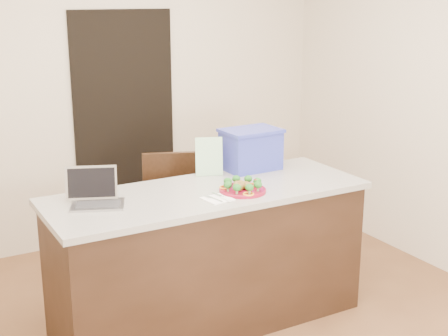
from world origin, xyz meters
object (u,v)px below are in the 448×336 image
laptop (95,194)px  chair (179,211)px  island (208,257)px  blue_box (251,149)px  napkin (217,199)px  plate (243,190)px  yogurt_bottle (256,186)px

laptop → chair: bearing=57.2°
chair → island: bearing=-78.1°
island → blue_box: (0.50, 0.29, 0.60)m
island → napkin: 0.50m
island → plate: (0.17, -0.14, 0.47)m
napkin → blue_box: (0.53, 0.48, 0.14)m
blue_box → island: bearing=-151.8°
yogurt_bottle → blue_box: (0.23, 0.44, 0.12)m
yogurt_bottle → chair: (-0.17, 0.80, -0.39)m
plate → blue_box: blue_box is taller
chair → napkin: bearing=-78.5°
chair → laptop: bearing=-125.1°
blue_box → chair: bearing=136.8°
blue_box → chair: size_ratio=0.41×
laptop → chair: size_ratio=0.37×
island → blue_box: size_ratio=5.04×
yogurt_bottle → laptop: (-0.97, 0.25, 0.03)m
yogurt_bottle → napkin: bearing=-172.9°
plate → chair: chair is taller
yogurt_bottle → island: bearing=149.8°
island → napkin: size_ratio=13.05×
laptop → island: bearing=15.1°
island → napkin: bearing=-100.1°
island → plate: bearing=-38.8°
napkin → chair: size_ratio=0.16×
napkin → island: bearing=79.9°
napkin → yogurt_bottle: (0.30, 0.04, 0.03)m
island → chair: bearing=81.7°
yogurt_bottle → chair: size_ratio=0.08×
island → yogurt_bottle: (0.27, -0.15, 0.49)m
blue_box → napkin: bearing=-139.8°
laptop → blue_box: 1.22m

